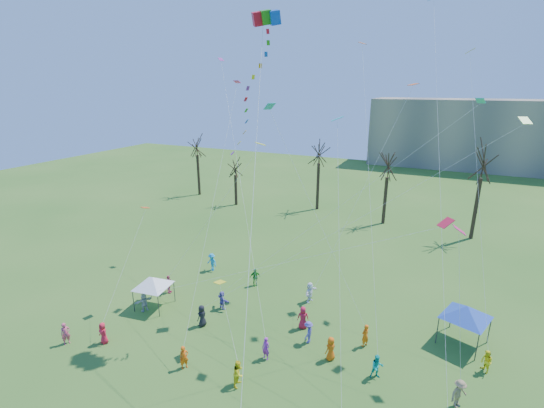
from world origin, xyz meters
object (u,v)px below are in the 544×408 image
at_px(distant_building, 515,136).
at_px(big_box_kite, 255,97).
at_px(canopy_tent_blue, 467,312).
at_px(canopy_tent_white, 153,282).

relative_size(distant_building, big_box_kite, 2.49).
bearing_deg(big_box_kite, canopy_tent_blue, 13.04).
distance_m(distant_building, canopy_tent_white, 82.88).
height_order(distant_building, canopy_tent_blue, distant_building).
xyz_separation_m(big_box_kite, canopy_tent_blue, (14.81, 3.43, -14.49)).
height_order(big_box_kite, canopy_tent_white, big_box_kite).
relative_size(canopy_tent_white, canopy_tent_blue, 0.94).
bearing_deg(canopy_tent_white, big_box_kite, 14.34).
relative_size(distant_building, canopy_tent_blue, 15.68).
relative_size(big_box_kite, canopy_tent_blue, 6.29).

